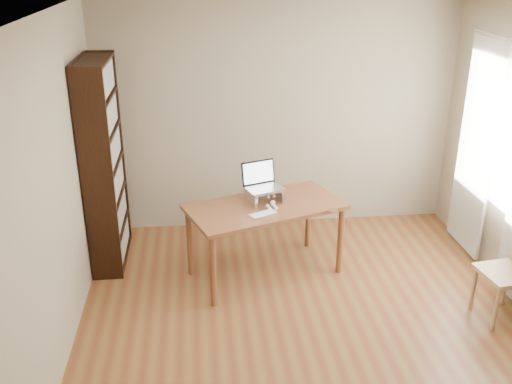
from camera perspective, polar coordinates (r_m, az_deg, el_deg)
The scene contains 9 objects.
room at distance 4.36m, azimuth 6.72°, elevation -0.17°, with size 4.04×4.54×2.64m.
bookshelf at distance 5.86m, azimuth -14.94°, elevation 2.66°, with size 0.30×0.90×2.10m.
curtains at distance 5.77m, azimuth 23.54°, elevation 2.47°, with size 0.03×1.90×2.25m.
desk at distance 5.52m, azimuth 0.94°, elevation -2.18°, with size 1.64×1.20×0.75m.
laptop_stand at distance 5.52m, azimuth 0.85°, elevation -0.19°, with size 0.32×0.25×0.13m.
laptop at distance 5.54m, azimuth 0.78°, elevation 1.11°, with size 0.41×0.39×0.24m.
keyboard at distance 5.28m, azimuth 0.74°, elevation -2.22°, with size 0.29×0.22×0.02m.
coaster at distance 5.41m, azimuth 7.69°, elevation -1.86°, with size 0.10×0.10×0.01m, color brown.
cat at distance 5.56m, azimuth 1.00°, elevation -0.24°, with size 0.24×0.48×0.15m.
Camera 1 is at (-0.90, -3.89, 3.00)m, focal length 40.00 mm.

